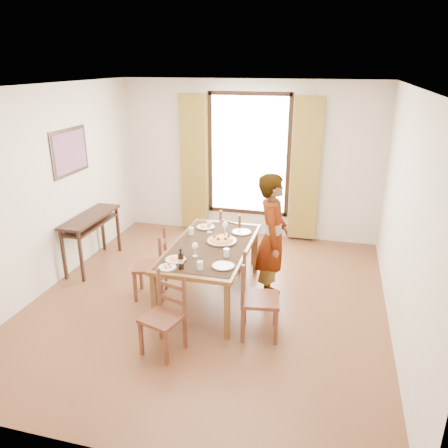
% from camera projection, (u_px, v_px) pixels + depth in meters
% --- Properties ---
extents(ground, '(5.00, 5.00, 0.00)m').
position_uv_depth(ground, '(209.00, 300.00, 5.77)').
color(ground, '#492617').
rests_on(ground, ground).
extents(room_shell, '(4.60, 5.10, 2.74)m').
position_uv_depth(room_shell, '(210.00, 185.00, 5.35)').
color(room_shell, beige).
rests_on(room_shell, ground).
extents(console_table, '(0.38, 1.20, 0.80)m').
position_uv_depth(console_table, '(91.00, 223.00, 6.55)').
color(console_table, black).
rests_on(console_table, ground).
extents(dining_table, '(0.99, 1.83, 0.76)m').
position_uv_depth(dining_table, '(211.00, 249.00, 5.61)').
color(dining_table, brown).
rests_on(dining_table, ground).
extents(chair_west, '(0.48, 0.48, 0.91)m').
position_uv_depth(chair_west, '(153.00, 267.00, 5.74)').
color(chair_west, brown).
rests_on(chair_west, ground).
extents(chair_north, '(0.53, 0.53, 0.91)m').
position_uv_depth(chair_north, '(236.00, 241.00, 6.58)').
color(chair_north, brown).
rests_on(chair_north, ground).
extents(chair_south, '(0.48, 0.48, 0.88)m').
position_uv_depth(chair_south, '(164.00, 317.00, 4.64)').
color(chair_south, brown).
rests_on(chair_south, ground).
extents(chair_east, '(0.49, 0.49, 0.96)m').
position_uv_depth(chair_east, '(257.00, 300.00, 4.91)').
color(chair_east, brown).
rests_on(chair_east, ground).
extents(man, '(0.69, 0.51, 1.70)m').
position_uv_depth(man, '(273.00, 239.00, 5.53)').
color(man, gray).
rests_on(man, ground).
extents(plate_sw, '(0.27, 0.27, 0.05)m').
position_uv_depth(plate_sw, '(175.00, 258.00, 5.14)').
color(plate_sw, silver).
rests_on(plate_sw, dining_table).
extents(plate_se, '(0.27, 0.27, 0.05)m').
position_uv_depth(plate_se, '(223.00, 265.00, 4.98)').
color(plate_se, silver).
rests_on(plate_se, dining_table).
extents(plate_nw, '(0.27, 0.27, 0.05)m').
position_uv_depth(plate_nw, '(205.00, 226.00, 6.15)').
color(plate_nw, silver).
rests_on(plate_nw, dining_table).
extents(plate_ne, '(0.27, 0.27, 0.05)m').
position_uv_depth(plate_ne, '(241.00, 231.00, 5.97)').
color(plate_ne, silver).
rests_on(plate_ne, dining_table).
extents(pasta_platter, '(0.40, 0.40, 0.10)m').
position_uv_depth(pasta_platter, '(222.00, 238.00, 5.66)').
color(pasta_platter, '#CC5F1A').
rests_on(pasta_platter, dining_table).
extents(caprese_plate, '(0.20, 0.20, 0.04)m').
position_uv_depth(caprese_plate, '(168.00, 266.00, 4.96)').
color(caprese_plate, silver).
rests_on(caprese_plate, dining_table).
extents(wine_glass_a, '(0.08, 0.08, 0.18)m').
position_uv_depth(wine_glass_a, '(195.00, 249.00, 5.23)').
color(wine_glass_a, white).
rests_on(wine_glass_a, dining_table).
extents(wine_glass_b, '(0.08, 0.08, 0.18)m').
position_uv_depth(wine_glass_b, '(225.00, 228.00, 5.90)').
color(wine_glass_b, white).
rests_on(wine_glass_b, dining_table).
extents(wine_glass_c, '(0.08, 0.08, 0.18)m').
position_uv_depth(wine_glass_c, '(209.00, 226.00, 5.97)').
color(wine_glass_c, white).
rests_on(wine_glass_c, dining_table).
extents(tumbler_a, '(0.07, 0.07, 0.10)m').
position_uv_depth(tumbler_a, '(226.00, 253.00, 5.24)').
color(tumbler_a, silver).
rests_on(tumbler_a, dining_table).
extents(tumbler_b, '(0.07, 0.07, 0.10)m').
position_uv_depth(tumbler_b, '(191.00, 231.00, 5.90)').
color(tumbler_b, silver).
rests_on(tumbler_b, dining_table).
extents(tumbler_c, '(0.07, 0.07, 0.10)m').
position_uv_depth(tumbler_c, '(200.00, 265.00, 4.91)').
color(tumbler_c, silver).
rests_on(tumbler_c, dining_table).
extents(wine_bottle, '(0.07, 0.07, 0.25)m').
position_uv_depth(wine_bottle, '(181.00, 259.00, 4.90)').
color(wine_bottle, black).
rests_on(wine_bottle, dining_table).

